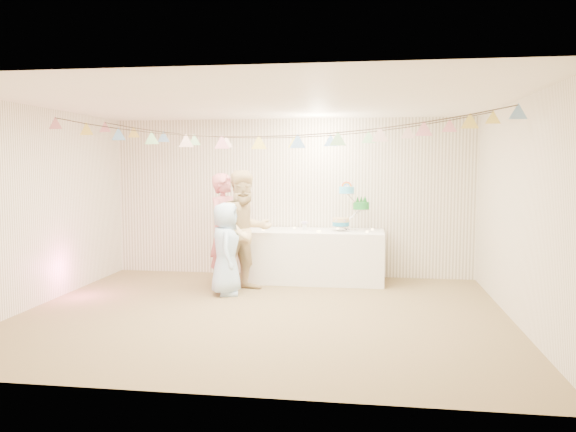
# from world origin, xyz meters

# --- Properties ---
(floor) EXTENTS (6.00, 6.00, 0.00)m
(floor) POSITION_xyz_m (0.00, 0.00, 0.00)
(floor) COLOR olive
(floor) RESTS_ON ground
(ceiling) EXTENTS (6.00, 6.00, 0.00)m
(ceiling) POSITION_xyz_m (0.00, 0.00, 2.60)
(ceiling) COLOR white
(ceiling) RESTS_ON ground
(back_wall) EXTENTS (6.00, 6.00, 0.00)m
(back_wall) POSITION_xyz_m (0.00, 2.50, 1.30)
(back_wall) COLOR white
(back_wall) RESTS_ON ground
(front_wall) EXTENTS (6.00, 6.00, 0.00)m
(front_wall) POSITION_xyz_m (0.00, -2.50, 1.30)
(front_wall) COLOR white
(front_wall) RESTS_ON ground
(left_wall) EXTENTS (5.00, 5.00, 0.00)m
(left_wall) POSITION_xyz_m (-3.00, 0.00, 1.30)
(left_wall) COLOR white
(left_wall) RESTS_ON ground
(right_wall) EXTENTS (5.00, 5.00, 0.00)m
(right_wall) POSITION_xyz_m (3.00, 0.00, 1.30)
(right_wall) COLOR white
(right_wall) RESTS_ON ground
(table) EXTENTS (2.17, 0.87, 0.81)m
(table) POSITION_xyz_m (0.45, 2.03, 0.41)
(table) COLOR white
(table) RESTS_ON floor
(cake_stand) EXTENTS (0.64, 0.38, 0.72)m
(cake_stand) POSITION_xyz_m (1.00, 2.08, 1.11)
(cake_stand) COLOR silver
(cake_stand) RESTS_ON table
(cake_bottom) EXTENTS (0.31, 0.31, 0.15)m
(cake_bottom) POSITION_xyz_m (0.85, 2.02, 0.84)
(cake_bottom) COLOR teal
(cake_bottom) RESTS_ON cake_stand
(cake_middle) EXTENTS (0.27, 0.27, 0.22)m
(cake_middle) POSITION_xyz_m (1.18, 2.17, 1.11)
(cake_middle) COLOR #1C8330
(cake_middle) RESTS_ON cake_stand
(cake_top_tier) EXTENTS (0.25, 0.25, 0.19)m
(cake_top_tier) POSITION_xyz_m (0.94, 2.05, 1.38)
(cake_top_tier) COLOR #4EC4F7
(cake_top_tier) RESTS_ON cake_stand
(platter) EXTENTS (0.35, 0.35, 0.02)m
(platter) POSITION_xyz_m (-0.15, 1.98, 0.76)
(platter) COLOR white
(platter) RESTS_ON table
(posy) EXTENTS (0.13, 0.13, 0.14)m
(posy) POSITION_xyz_m (0.28, 2.08, 0.82)
(posy) COLOR white
(posy) RESTS_ON table
(person_adult_a) EXTENTS (0.63, 0.74, 1.72)m
(person_adult_a) POSITION_xyz_m (-0.85, 1.44, 0.86)
(person_adult_a) COLOR #C5676E
(person_adult_a) RESTS_ON floor
(person_adult_b) EXTENTS (1.09, 1.07, 1.77)m
(person_adult_b) POSITION_xyz_m (-0.49, 1.22, 0.88)
(person_adult_b) COLOR #DBBB86
(person_adult_b) RESTS_ON floor
(person_child) EXTENTS (0.56, 0.72, 1.32)m
(person_child) POSITION_xyz_m (-0.71, 0.94, 0.66)
(person_child) COLOR #B1D7FB
(person_child) RESTS_ON floor
(bunting_back) EXTENTS (5.60, 1.10, 0.40)m
(bunting_back) POSITION_xyz_m (0.00, 1.10, 2.35)
(bunting_back) COLOR pink
(bunting_back) RESTS_ON ceiling
(bunting_front) EXTENTS (5.60, 0.90, 0.36)m
(bunting_front) POSITION_xyz_m (0.00, -0.20, 2.32)
(bunting_front) COLOR #72A5E5
(bunting_front) RESTS_ON ceiling
(tealight_0) EXTENTS (0.04, 0.04, 0.03)m
(tealight_0) POSITION_xyz_m (-0.35, 1.88, 0.83)
(tealight_0) COLOR #FFD88C
(tealight_0) RESTS_ON table
(tealight_1) EXTENTS (0.04, 0.04, 0.03)m
(tealight_1) POSITION_xyz_m (0.10, 2.21, 0.83)
(tealight_1) COLOR #FFD88C
(tealight_1) RESTS_ON table
(tealight_2) EXTENTS (0.04, 0.04, 0.03)m
(tealight_2) POSITION_xyz_m (0.55, 1.81, 0.83)
(tealight_2) COLOR #FFD88C
(tealight_2) RESTS_ON table
(tealight_3) EXTENTS (0.04, 0.04, 0.03)m
(tealight_3) POSITION_xyz_m (0.80, 2.25, 0.83)
(tealight_3) COLOR #FFD88C
(tealight_3) RESTS_ON table
(tealight_4) EXTENTS (0.04, 0.04, 0.03)m
(tealight_4) POSITION_xyz_m (1.27, 1.85, 0.83)
(tealight_4) COLOR #FFD88C
(tealight_4) RESTS_ON table
(tealight_5) EXTENTS (0.04, 0.04, 0.03)m
(tealight_5) POSITION_xyz_m (1.35, 2.18, 0.83)
(tealight_5) COLOR #FFD88C
(tealight_5) RESTS_ON table
(tealight_6) EXTENTS (0.04, 0.04, 0.03)m
(tealight_6) POSITION_xyz_m (0.52, 1.79, 0.83)
(tealight_6) COLOR #FFD88C
(tealight_6) RESTS_ON table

